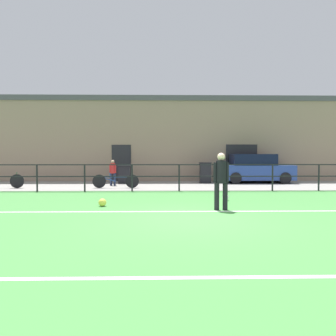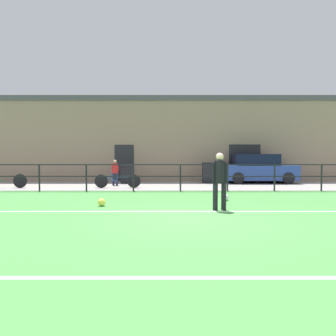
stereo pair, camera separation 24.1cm
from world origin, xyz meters
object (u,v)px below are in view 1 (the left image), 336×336
trash_bin_1 (205,173)px  bicycle_parked_1 (116,181)px  soccer_ball_match (226,197)px  spectator_child (113,171)px  bicycle_parked_0 (0,181)px  trash_bin_0 (125,174)px  player_goalkeeper (221,178)px  parked_car_red (255,169)px  soccer_ball_spare (102,202)px

trash_bin_1 → bicycle_parked_1: bearing=-150.1°
soccer_ball_match → spectator_child: spectator_child is taller
bicycle_parked_0 → trash_bin_0: size_ratio=2.25×
player_goalkeeper → trash_bin_1: (0.69, 8.55, -0.34)m
soccer_ball_match → bicycle_parked_0: bearing=156.9°
player_goalkeeper → spectator_child: 8.30m
soccer_ball_match → parked_car_red: parked_car_red is taller
bicycle_parked_1 → spectator_child: bearing=103.8°
spectator_child → trash_bin_0: spectator_child is taller
bicycle_parked_0 → spectator_child: bearing=14.1°
bicycle_parked_0 → trash_bin_1: trash_bin_1 is taller
bicycle_parked_1 → trash_bin_1: (4.48, 2.57, 0.24)m
player_goalkeeper → bicycle_parked_1: bearing=119.6°
player_goalkeeper → spectator_child: size_ratio=1.28×
trash_bin_0 → bicycle_parked_1: bearing=-93.7°
soccer_ball_match → soccer_ball_spare: (-3.98, -1.19, 0.01)m
soccer_ball_match → bicycle_parked_1: bicycle_parked_1 is taller
parked_car_red → bicycle_parked_0: size_ratio=1.78×
spectator_child → parked_car_red: bearing=-156.9°
bicycle_parked_0 → trash_bin_0: 5.92m
soccer_ball_spare → bicycle_parked_0: bearing=136.7°
soccer_ball_match → soccer_ball_spare: bearing=-163.4°
soccer_ball_match → trash_bin_1: size_ratio=0.20×
spectator_child → trash_bin_1: size_ratio=1.14×
soccer_ball_match → trash_bin_0: 7.69m
soccer_ball_spare → bicycle_parked_1: (-0.31, 5.26, 0.22)m
soccer_ball_match → bicycle_parked_0: 10.38m
bicycle_parked_1 → trash_bin_0: trash_bin_0 is taller
player_goalkeeper → trash_bin_0: player_goalkeeper is taller
soccer_ball_match → parked_car_red: bearing=66.7°
soccer_ball_spare → parked_car_red: (6.91, 8.01, 0.64)m
player_goalkeeper → soccer_ball_match: player_goalkeeper is taller
bicycle_parked_0 → trash_bin_0: bearing=24.0°
bicycle_parked_1 → trash_bin_1: trash_bin_1 is taller
soccer_ball_match → spectator_child: (-4.59, 5.31, 0.63)m
soccer_ball_match → bicycle_parked_1: (-4.29, 4.07, 0.23)m
soccer_ball_spare → trash_bin_1: 8.88m
trash_bin_0 → parked_car_red: bearing=2.8°
soccer_ball_match → trash_bin_0: size_ratio=0.23×
trash_bin_0 → trash_bin_1: 4.33m
parked_car_red → bicycle_parked_0: bearing=-167.6°
parked_car_red → trash_bin_0: bearing=-177.2°
spectator_child → bicycle_parked_0: (-4.95, -1.24, -0.39)m
spectator_child → bicycle_parked_1: size_ratio=0.60×
parked_car_red → bicycle_parked_1: (-7.22, -2.75, -0.41)m
spectator_child → trash_bin_1: (4.78, 1.33, -0.16)m
soccer_ball_spare → spectator_child: spectator_child is taller
bicycle_parked_1 → trash_bin_1: 5.17m
player_goalkeeper → bicycle_parked_0: player_goalkeeper is taller
spectator_child → trash_bin_1: spectator_child is taller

